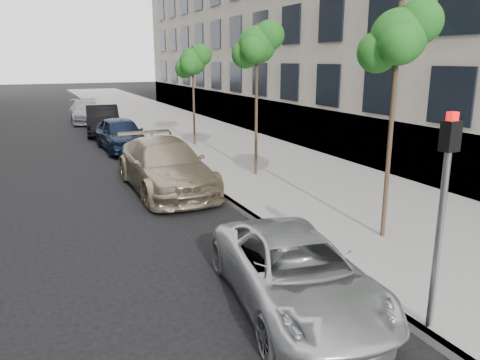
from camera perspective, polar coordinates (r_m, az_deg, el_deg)
ground at (r=8.42m, az=6.77°, el=-14.35°), size 160.00×160.00×0.00m
sidewalk at (r=31.60m, az=-9.34°, el=7.13°), size 6.40×72.00×0.14m
curb at (r=30.93m, az=-14.96°, el=6.68°), size 0.15×72.00×0.14m
tree_near at (r=10.55m, az=18.85°, el=16.07°), size 1.54×1.34×5.11m
tree_mid at (r=15.95m, az=2.15°, el=16.10°), size 1.61×1.41×5.15m
tree_far at (r=21.95m, az=-5.72°, el=14.14°), size 1.58×1.38×4.57m
signal_pole at (r=7.16m, az=23.53°, el=-2.08°), size 0.25×0.20×3.23m
minivan at (r=7.99m, az=6.78°, el=-11.09°), size 2.65×4.64×1.22m
suv at (r=14.89m, az=-9.10°, el=1.74°), size 2.25×5.50×1.59m
sedan_blue at (r=21.96m, az=-14.31°, el=5.46°), size 1.90×4.46×1.50m
sedan_black at (r=27.05m, az=-16.40°, el=7.06°), size 2.23×4.98×1.59m
sedan_rear at (r=32.42m, az=-18.23°, el=7.93°), size 2.19×4.98×1.42m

